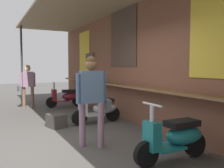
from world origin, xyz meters
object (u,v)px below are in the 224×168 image
object	(u,v)px
scooter_maroon	(67,97)
scooter_teal	(176,137)
scooter_silver	(99,109)
shopper_with_handbag	(92,92)
shopper_passing	(27,82)
merchandise_crate	(56,121)

from	to	relation	value
scooter_maroon	scooter_teal	xyz separation A→B (m)	(5.99, 0.00, 0.00)
scooter_teal	scooter_silver	bearing A→B (deg)	-89.54
scooter_silver	shopper_with_handbag	distance (m)	2.07
shopper_passing	merchandise_crate	xyz separation A→B (m)	(3.38, 0.20, -0.79)
shopper_with_handbag	merchandise_crate	distance (m)	2.01
scooter_teal	merchandise_crate	world-z (taller)	scooter_teal
scooter_silver	shopper_passing	distance (m)	3.74
shopper_with_handbag	shopper_passing	world-z (taller)	shopper_with_handbag
merchandise_crate	scooter_teal	bearing A→B (deg)	20.89
scooter_maroon	shopper_passing	world-z (taller)	shopper_passing
scooter_maroon	shopper_with_handbag	distance (m)	4.87
scooter_silver	merchandise_crate	bearing A→B (deg)	-5.28
shopper_with_handbag	scooter_teal	bearing A→B (deg)	-135.02
scooter_silver	shopper_passing	bearing A→B (deg)	-70.87
shopper_with_handbag	scooter_maroon	bearing A→B (deg)	-2.79
shopper_passing	merchandise_crate	distance (m)	3.48
scooter_maroon	scooter_silver	size ratio (longest dim) A/B	1.00
scooter_maroon	scooter_silver	world-z (taller)	same
merchandise_crate	shopper_passing	bearing A→B (deg)	-176.67
scooter_teal	shopper_with_handbag	bearing A→B (deg)	-52.92
shopper_with_handbag	merchandise_crate	bearing A→B (deg)	15.64
shopper_with_handbag	scooter_silver	bearing A→B (deg)	-19.99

